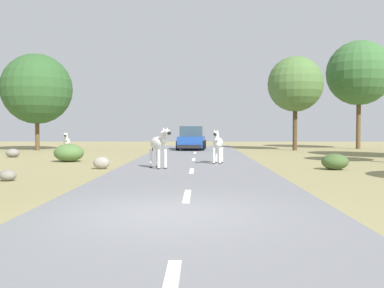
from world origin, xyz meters
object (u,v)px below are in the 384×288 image
object	(u,v)px
tree_2	(295,84)
zebra_2	(67,142)
bush_0	(335,162)
bush_1	(69,153)
tree_7	(359,73)
car_0	(192,139)
rock_2	(101,163)
rock_0	(8,175)
rock_1	(13,153)
tree_6	(37,89)
zebra_1	(159,144)
zebra_0	(218,143)

from	to	relation	value
tree_2	zebra_2	bearing A→B (deg)	-150.54
bush_0	bush_1	world-z (taller)	bush_1
tree_7	bush_0	bearing A→B (deg)	-112.51
car_0	tree_2	distance (m)	8.66
tree_2	rock_2	bearing A→B (deg)	-126.25
car_0	tree_2	xyz separation A→B (m)	(7.66, -0.02, 4.04)
bush_0	rock_0	distance (m)	11.98
rock_1	tree_2	bearing A→B (deg)	24.61
tree_2	tree_7	size ratio (longest dim) A/B	0.81
zebra_2	rock_1	size ratio (longest dim) A/B	1.93
tree_6	rock_0	size ratio (longest dim) A/B	13.75
zebra_1	car_0	bearing A→B (deg)	-124.09
zebra_1	tree_7	bearing A→B (deg)	-159.20
tree_6	rock_2	bearing A→B (deg)	-61.27
zebra_0	zebra_1	size ratio (longest dim) A/B	1.00
bush_0	rock_1	size ratio (longest dim) A/B	1.36
bush_0	rock_0	xyz separation A→B (m)	(-11.33, -3.89, -0.14)
zebra_1	bush_1	size ratio (longest dim) A/B	1.12
rock_2	tree_2	bearing A→B (deg)	53.75
zebra_2	tree_7	bearing A→B (deg)	-164.66
tree_6	tree_2	bearing A→B (deg)	0.58
bush_0	zebra_0	bearing A→B (deg)	153.37
tree_6	bush_1	world-z (taller)	tree_6
bush_0	bush_1	distance (m)	12.38
zebra_1	zebra_2	world-z (taller)	zebra_1
bush_1	rock_1	size ratio (longest dim) A/B	1.87
zebra_2	bush_0	distance (m)	14.58
car_0	rock_0	bearing A→B (deg)	77.32
tree_6	rock_2	distance (m)	17.47
zebra_2	bush_0	xyz separation A→B (m)	(12.81, -6.94, -0.53)
tree_2	tree_6	bearing A→B (deg)	-179.42
bush_1	rock_1	xyz separation A→B (m)	(-4.15, 3.19, -0.19)
zebra_2	tree_2	world-z (taller)	tree_2
rock_1	rock_2	xyz separation A→B (m)	(6.60, -6.97, 0.00)
tree_2	zebra_0	bearing A→B (deg)	-115.95
rock_2	rock_0	bearing A→B (deg)	-116.80
bush_1	car_0	bearing A→B (deg)	62.74
tree_6	zebra_0	bearing A→B (deg)	-44.47
bush_0	rock_1	xyz separation A→B (m)	(-15.91, 7.07, -0.07)
tree_7	rock_2	world-z (taller)	tree_7
zebra_1	rock_0	size ratio (longest dim) A/B	3.12
zebra_1	tree_2	distance (m)	18.01
rock_0	rock_1	xyz separation A→B (m)	(-4.58, 10.96, 0.07)
zebra_2	bush_1	xyz separation A→B (m)	(1.05, -3.06, -0.41)
tree_7	rock_1	size ratio (longest dim) A/B	11.02
rock_1	zebra_2	bearing A→B (deg)	-2.43
tree_6	tree_7	xyz separation A→B (m)	(24.67, 2.47, 1.43)
tree_7	rock_1	world-z (taller)	tree_7
tree_2	tree_7	distance (m)	6.05
zebra_2	tree_6	bearing A→B (deg)	-72.18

